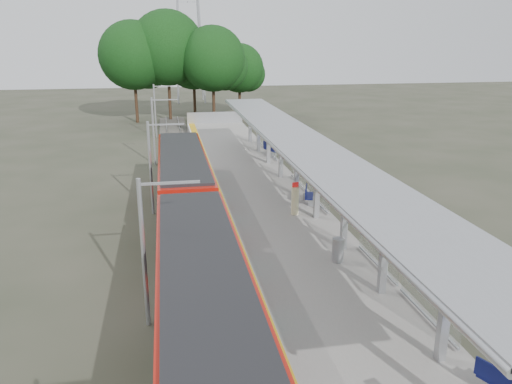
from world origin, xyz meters
TOP-DOWN VIEW (x-y plane):
  - trackbed at (-4.50, 20.00)m, footprint 3.00×70.00m
  - platform at (0.00, 20.00)m, footprint 6.00×50.00m
  - tactile_strip at (-2.55, 20.00)m, footprint 0.60×50.00m
  - end_fence at (0.00, 44.95)m, footprint 6.00×0.10m
  - train at (-4.50, 11.55)m, footprint 2.74×27.60m
  - canopy at (1.61, 16.19)m, footprint 3.27×38.00m
  - tree_cluster at (-3.04, 53.84)m, footprint 20.23×12.35m
  - catenary_masts at (-6.22, 19.00)m, footprint 2.08×48.16m
  - bench_mid at (2.22, 16.34)m, footprint 0.86×1.47m
  - bench_far at (2.60, 28.15)m, footprint 1.02×1.67m
  - info_pillar_far at (1.06, 14.71)m, footprint 0.39×0.39m
  - litter_bin at (1.33, 8.80)m, footprint 0.56×0.56m

SIDE VIEW (x-z plane):
  - trackbed at x=-4.50m, z-range 0.00..0.24m
  - platform at x=0.00m, z-range 0.00..1.00m
  - tactile_strip at x=-2.55m, z-range 1.00..1.02m
  - litter_bin at x=1.33m, z-range 1.00..2.01m
  - bench_mid at x=2.22m, z-range 1.03..1.99m
  - bench_far at x=2.60m, z-range 1.03..2.12m
  - end_fence at x=0.00m, z-range 1.00..2.20m
  - info_pillar_far at x=1.06m, z-range 0.89..2.61m
  - train at x=-4.50m, z-range 0.24..3.86m
  - catenary_masts at x=-6.22m, z-range 0.21..5.61m
  - canopy at x=1.61m, z-range 2.37..6.03m
  - tree_cluster at x=-3.04m, z-range 1.20..14.39m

